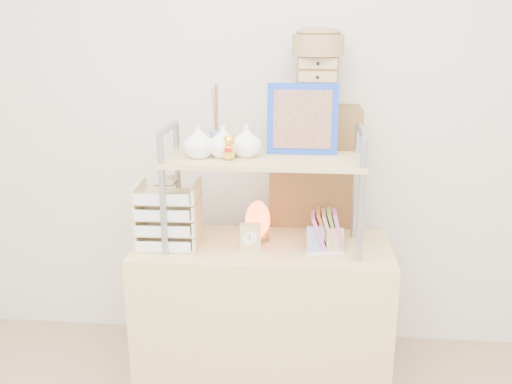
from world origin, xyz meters
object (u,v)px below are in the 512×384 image
Objects in this scene: cabinet at (312,234)px; salt_lamp at (258,220)px; desk at (263,316)px; letter_tray at (168,218)px.

cabinet is 6.90× the size of salt_lamp.
desk is at bearing -122.80° from cabinet.
cabinet is at bearing 48.81° from salt_lamp.
cabinet is at bearing 30.58° from letter_tray.
letter_tray is at bearing -176.07° from desk.
desk is 3.63× the size of letter_tray.
salt_lamp is (-0.03, 0.07, 0.47)m from desk.
salt_lamp is at bearing 13.09° from letter_tray.
salt_lamp reaches higher than desk.
cabinet reaches higher than desk.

